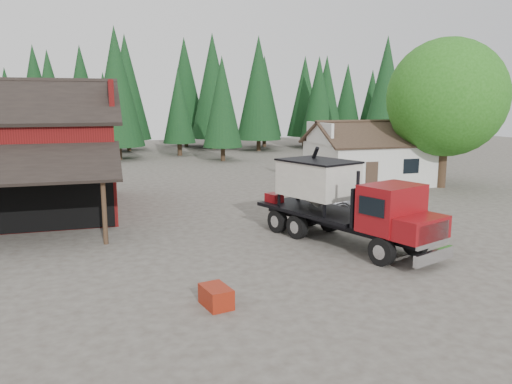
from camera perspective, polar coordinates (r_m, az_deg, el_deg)
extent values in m
plane|color=#4C453B|center=(20.85, -1.06, -6.25)|extent=(120.00, 120.00, 0.00)
cube|color=black|center=(32.21, -27.22, 9.30)|extent=(12.80, 5.53, 2.35)
cube|color=#631010|center=(29.23, -16.29, 10.02)|extent=(0.25, 7.00, 2.00)
cylinder|color=#382619|center=(21.81, -16.94, -2.16)|extent=(0.20, 0.20, 2.80)
cube|color=silver|center=(37.40, 12.81, 3.24)|extent=(8.00, 6.00, 3.00)
cube|color=#38281E|center=(35.91, 14.14, 6.51)|extent=(8.60, 3.42, 1.80)
cube|color=#38281E|center=(38.50, 11.84, 6.83)|extent=(8.60, 3.42, 1.80)
cube|color=silver|center=(35.39, 7.27, 6.68)|extent=(0.20, 4.20, 1.50)
cube|color=silver|center=(39.33, 18.05, 6.62)|extent=(0.20, 4.20, 1.50)
cube|color=#38281E|center=(34.13, 13.08, 1.72)|extent=(0.90, 0.06, 2.00)
cube|color=black|center=(35.63, 17.31, 2.85)|extent=(1.20, 0.06, 1.00)
cylinder|color=#382619|center=(37.11, 20.50, 2.94)|extent=(0.60, 0.60, 3.20)
sphere|color=#215E15|center=(36.85, 20.95, 10.05)|extent=(8.00, 8.00, 8.00)
sphere|color=#215E15|center=(36.80, 18.57, 8.32)|extent=(4.40, 4.40, 4.40)
sphere|color=#215E15|center=(36.85, 22.87, 8.52)|extent=(4.80, 4.80, 4.80)
cylinder|color=#382619|center=(50.80, -3.81, 4.48)|extent=(0.44, 0.44, 1.60)
cone|color=#11331A|center=(50.54, -3.88, 10.24)|extent=(3.96, 3.96, 9.00)
cylinder|color=#382619|center=(53.15, 14.32, 4.44)|extent=(0.44, 0.44, 1.60)
cone|color=#11331A|center=(52.91, 14.62, 11.03)|extent=(4.84, 4.84, 11.00)
cylinder|color=#382619|center=(53.50, -15.32, 4.43)|extent=(0.44, 0.44, 1.60)
cone|color=#11331A|center=(53.27, -15.66, 11.51)|extent=(5.28, 5.28, 12.00)
cylinder|color=black|center=(18.93, 14.19, -6.63)|extent=(0.69, 1.11, 1.06)
cylinder|color=black|center=(20.50, 17.72, -5.50)|extent=(0.69, 1.11, 1.06)
cylinder|color=black|center=(21.96, 4.73, -3.99)|extent=(0.69, 1.11, 1.06)
cylinder|color=black|center=(23.33, 8.41, -3.22)|extent=(0.69, 1.11, 1.06)
cylinder|color=black|center=(22.94, 2.47, -3.34)|extent=(0.69, 1.11, 1.06)
cylinder|color=black|center=(24.25, 6.13, -2.64)|extent=(0.69, 1.11, 1.06)
cube|color=black|center=(21.50, 9.49, -3.36)|extent=(3.89, 8.10, 0.38)
cube|color=silver|center=(18.91, 19.66, -6.95)|extent=(2.13, 0.94, 0.43)
cube|color=silver|center=(18.75, 19.56, -4.64)|extent=(1.74, 0.73, 0.86)
cube|color=maroon|center=(19.02, 18.13, -3.90)|extent=(2.46, 1.93, 0.82)
cube|color=maroon|center=(19.61, 15.22, -1.74)|extent=(2.73, 2.34, 1.78)
cube|color=black|center=(19.11, 17.09, -1.26)|extent=(1.92, 0.78, 0.86)
cylinder|color=black|center=(19.31, 11.53, -0.17)|extent=(0.17, 0.17, 1.73)
cube|color=black|center=(20.20, 13.06, -1.44)|extent=(2.24, 0.93, 1.54)
cube|color=black|center=(22.35, 7.00, -2.09)|extent=(4.25, 6.08, 0.15)
cube|color=beige|center=(22.09, 7.08, 1.52)|extent=(3.18, 3.74, 1.54)
cone|color=beige|center=(22.26, 7.03, -0.93)|extent=(2.72, 2.72, 0.67)
cube|color=black|center=(21.99, 7.13, 3.55)|extent=(3.31, 3.87, 0.08)
cylinder|color=black|center=(23.46, 5.78, 1.82)|extent=(0.38, 2.13, 2.93)
cube|color=maroon|center=(23.60, 2.09, -0.69)|extent=(0.81, 0.92, 0.43)
cylinder|color=silver|center=(21.10, 15.56, -4.13)|extent=(0.84, 1.09, 0.54)
imported|color=#A1A3A8|center=(27.42, 12.81, -0.79)|extent=(5.88, 3.20, 1.56)
cube|color=maroon|center=(15.00, -4.59, -11.81)|extent=(0.91, 1.22, 0.60)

